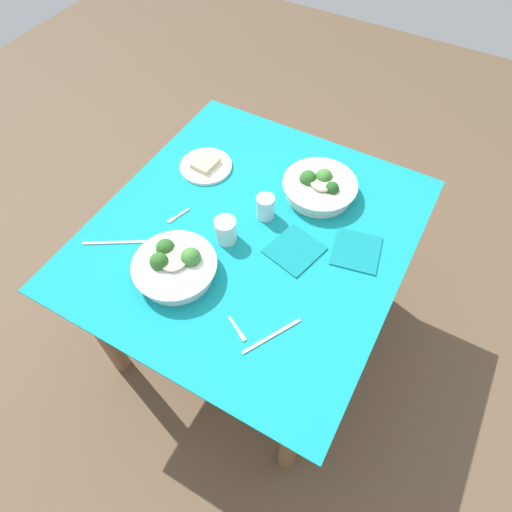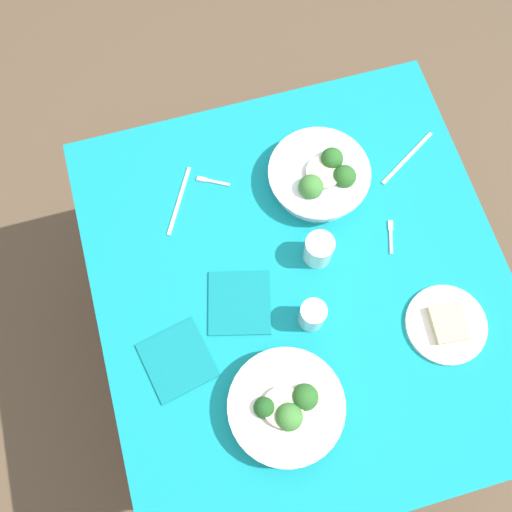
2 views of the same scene
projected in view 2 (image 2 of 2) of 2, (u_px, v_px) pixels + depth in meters
The scene contains 13 objects.
ground_plane at pixel (289, 339), 2.19m from camera, with size 6.00×6.00×0.00m, color brown.
dining_table at pixel (300, 297), 1.62m from camera, with size 1.16×1.07×0.72m.
broccoli_bowl_far at pixel (320, 176), 1.57m from camera, with size 0.28×0.28×0.10m.
broccoli_bowl_near at pixel (287, 407), 1.38m from camera, with size 0.28×0.28×0.10m.
bread_side_plate at pixel (447, 324), 1.47m from camera, with size 0.21×0.21×0.03m.
water_glass_center at pixel (312, 315), 1.44m from camera, with size 0.07×0.07×0.09m, color silver.
water_glass_side at pixel (319, 250), 1.49m from camera, with size 0.08×0.08×0.09m, color silver.
fork_by_far_bowl at pixel (391, 235), 1.55m from camera, with size 0.09×0.04×0.00m.
fork_by_near_bowl at pixel (212, 181), 1.61m from camera, with size 0.05×0.09×0.00m.
table_knife_left at pixel (179, 201), 1.59m from camera, with size 0.21×0.01×0.00m, color #B7B7BC.
table_knife_right at pixel (407, 158), 1.63m from camera, with size 0.22×0.01×0.00m, color #B7B7BC.
napkin_folded_upper at pixel (177, 360), 1.44m from camera, with size 0.16×0.16×0.01m, color #0F777D.
napkin_folded_lower at pixel (239, 302), 1.49m from camera, with size 0.17×0.16×0.01m, color #0F777D.
Camera 2 is at (0.38, -0.23, 2.17)m, focal length 40.95 mm.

